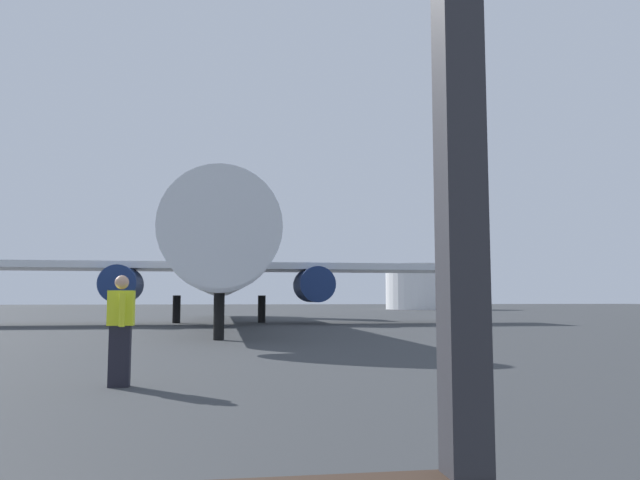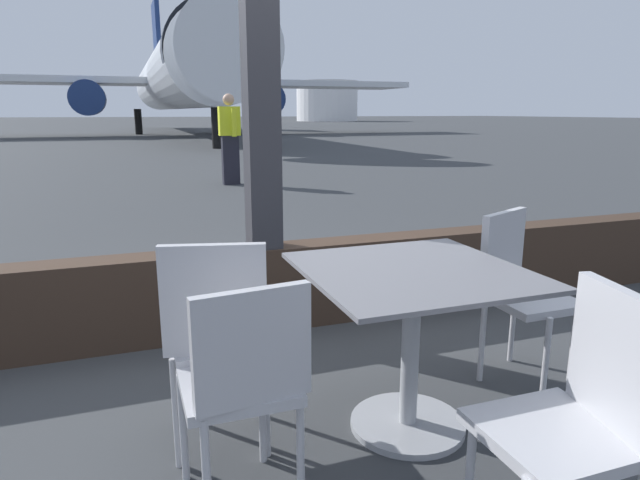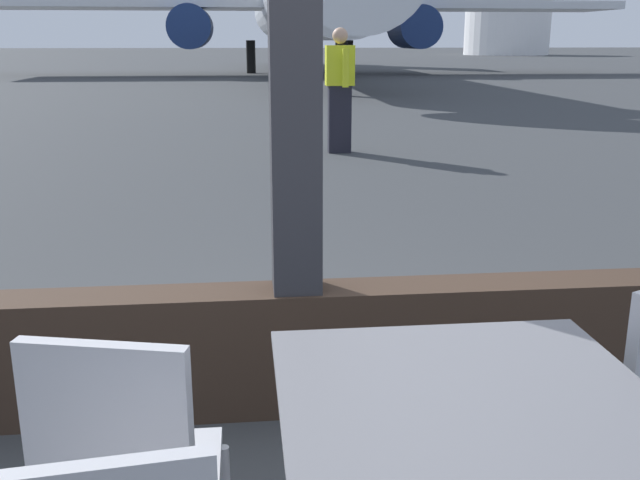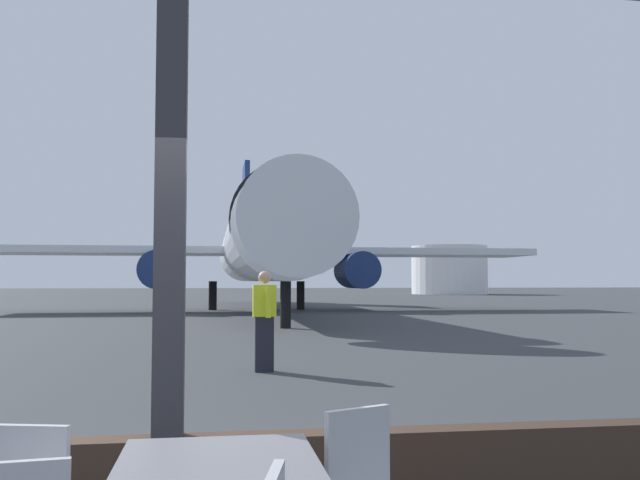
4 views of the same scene
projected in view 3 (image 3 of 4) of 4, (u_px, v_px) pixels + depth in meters
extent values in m
plane|color=#383A3D|center=(245.00, 68.00, 41.52)|extent=(220.00, 220.00, 0.00)
cube|color=#38281E|center=(297.00, 349.00, 3.13)|extent=(7.92, 0.24, 0.55)
cube|color=slate|center=(470.00, 402.00, 1.71)|extent=(0.91, 0.91, 0.02)
cube|color=#B2B2B7|center=(143.00, 477.00, 1.88)|extent=(0.40, 0.40, 0.04)
cube|color=#B2B2B7|center=(107.00, 432.00, 1.64)|extent=(0.40, 0.13, 0.44)
cube|color=silver|center=(130.00, 5.00, 32.83)|extent=(13.88, 4.20, 0.36)
cube|color=silver|center=(465.00, 6.00, 34.43)|extent=(13.88, 4.20, 0.36)
cylinder|color=navy|center=(191.00, 27.00, 32.04)|extent=(1.90, 3.20, 1.90)
cylinder|color=navy|center=(414.00, 27.00, 33.08)|extent=(1.90, 3.20, 1.90)
cylinder|color=black|center=(341.00, 68.00, 20.80)|extent=(0.36, 0.36, 1.56)
cylinder|color=black|center=(251.00, 57.00, 34.97)|extent=(0.44, 0.44, 1.56)
cylinder|color=black|center=(349.00, 57.00, 35.46)|extent=(0.44, 0.44, 1.56)
cube|color=black|center=(339.00, 119.00, 10.30)|extent=(0.32, 0.20, 0.95)
cube|color=yellow|center=(340.00, 66.00, 10.10)|extent=(0.40, 0.22, 0.55)
sphere|color=tan|center=(340.00, 36.00, 9.99)|extent=(0.22, 0.22, 0.22)
cylinder|color=yellow|center=(334.00, 67.00, 10.32)|extent=(0.09, 0.09, 0.52)
cylinder|color=yellow|center=(346.00, 68.00, 9.88)|extent=(0.09, 0.09, 0.52)
cylinder|color=white|center=(507.00, 27.00, 77.49)|extent=(9.05, 9.05, 5.78)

